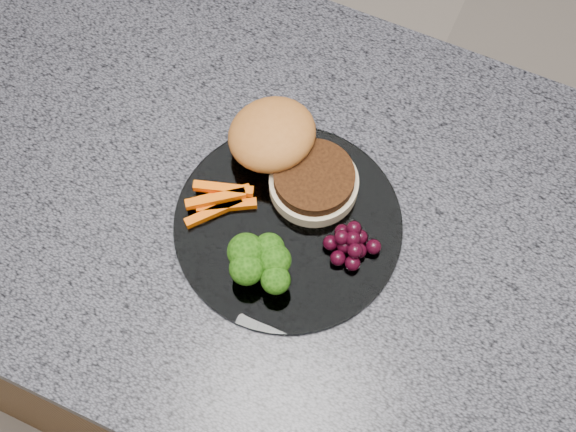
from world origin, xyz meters
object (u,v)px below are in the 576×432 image
object	(u,v)px
burger	(287,153)
grape_bunch	(350,244)
plate	(288,225)
island_cabinet	(287,330)

from	to	relation	value
burger	grape_bunch	xyz separation A→B (m)	(0.11, -0.07, -0.01)
burger	grape_bunch	bearing A→B (deg)	-20.97
plate	grape_bunch	distance (m)	0.08
island_cabinet	burger	bearing A→B (deg)	114.41
island_cabinet	burger	distance (m)	0.50
plate	grape_bunch	world-z (taller)	grape_bunch
island_cabinet	grape_bunch	bearing A→B (deg)	-11.65
island_cabinet	grape_bunch	distance (m)	0.50
island_cabinet	plate	world-z (taller)	plate
burger	grape_bunch	world-z (taller)	burger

